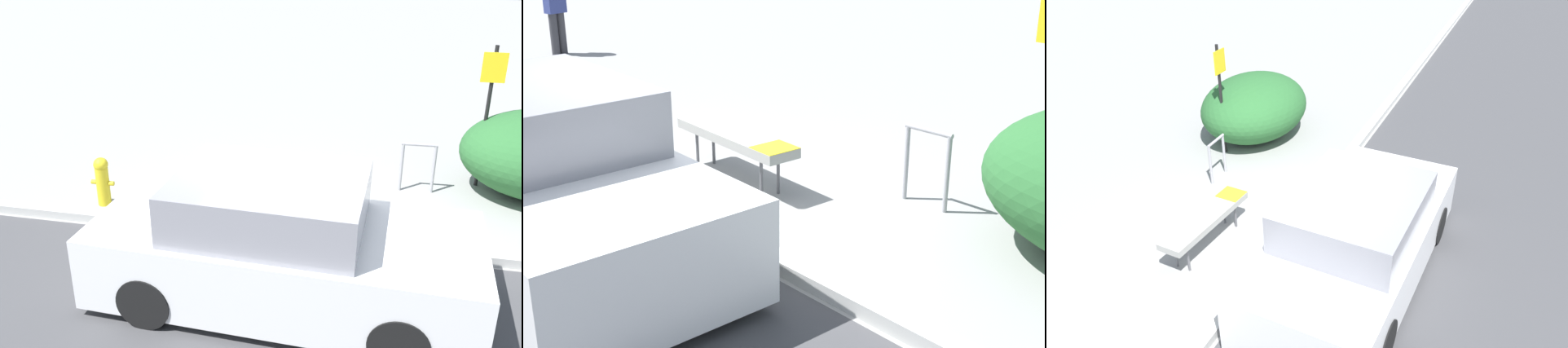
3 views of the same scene
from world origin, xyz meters
TOP-DOWN VIEW (x-y plane):
  - ground_plane at (0.00, 0.00)m, footprint 60.00×60.00m
  - curb at (0.00, 0.00)m, footprint 60.00×0.20m
  - bench at (-0.22, 1.05)m, footprint 1.78×0.51m
  - bike_rack at (1.63, 2.03)m, footprint 0.55×0.07m
  - sign_post at (2.62, 2.47)m, footprint 0.36×0.08m
  - fire_hydrant at (-3.05, 0.53)m, footprint 0.36×0.22m
  - parked_car_near at (0.04, -1.31)m, footprint 4.30×2.01m

SIDE VIEW (x-z plane):
  - ground_plane at x=0.00m, z-range 0.00..0.00m
  - curb at x=0.00m, z-range 0.00..0.13m
  - fire_hydrant at x=-3.05m, z-range 0.03..0.79m
  - bench at x=-0.22m, z-range 0.21..0.78m
  - bike_rack at x=1.63m, z-range 0.09..0.91m
  - parked_car_near at x=0.04m, z-range -0.08..1.43m
  - sign_post at x=2.62m, z-range 0.23..2.53m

